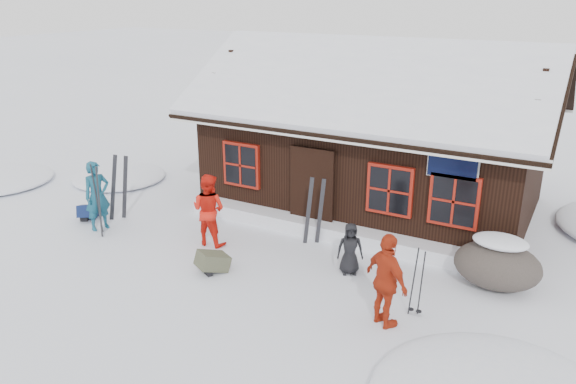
% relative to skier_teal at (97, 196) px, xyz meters
% --- Properties ---
extents(ground, '(120.00, 120.00, 0.00)m').
position_rel_skier_teal_xyz_m(ground, '(3.64, -0.01, -0.85)').
color(ground, white).
rests_on(ground, ground).
extents(mountain_hut, '(8.90, 6.09, 4.42)m').
position_rel_skier_teal_xyz_m(mountain_hut, '(5.14, 4.98, 0.73)').
color(mountain_hut, black).
rests_on(mountain_hut, ground).
extents(snow_drift, '(7.60, 0.60, 0.35)m').
position_rel_skier_teal_xyz_m(snow_drift, '(5.14, 2.24, -0.67)').
color(snow_drift, white).
rests_on(snow_drift, ground).
extents(snow_mounds, '(20.60, 13.20, 0.48)m').
position_rel_skier_teal_xyz_m(snow_mounds, '(5.29, 1.86, -0.85)').
color(snow_mounds, white).
rests_on(snow_mounds, ground).
extents(skier_teal, '(0.60, 0.72, 1.70)m').
position_rel_skier_teal_xyz_m(skier_teal, '(0.00, 0.00, 0.00)').
color(skier_teal, '#155067').
rests_on(skier_teal, ground).
extents(skier_orange_left, '(0.85, 0.68, 1.67)m').
position_rel_skier_teal_xyz_m(skier_orange_left, '(2.85, 0.60, -0.02)').
color(skier_orange_left, red).
rests_on(skier_orange_left, ground).
extents(skier_orange_right, '(1.07, 0.88, 1.71)m').
position_rel_skier_teal_xyz_m(skier_orange_right, '(7.49, -0.64, 0.01)').
color(skier_orange_right, '#AE2B11').
rests_on(skier_orange_right, ground).
extents(skier_crouched, '(0.64, 0.56, 1.09)m').
position_rel_skier_teal_xyz_m(skier_crouched, '(6.21, 0.83, -0.30)').
color(skier_crouched, black).
rests_on(skier_crouched, ground).
extents(boulder, '(1.66, 1.24, 0.97)m').
position_rel_skier_teal_xyz_m(boulder, '(8.93, 1.69, -0.36)').
color(boulder, '#4E443E').
rests_on(boulder, ground).
extents(ski_pair_left, '(0.54, 0.35, 1.73)m').
position_rel_skier_teal_xyz_m(ski_pair_left, '(-0.01, 0.72, -0.03)').
color(ski_pair_left, black).
rests_on(ski_pair_left, ground).
extents(ski_pair_mid, '(0.46, 0.30, 1.73)m').
position_rel_skier_teal_xyz_m(ski_pair_mid, '(0.21, -0.18, -0.04)').
color(ski_pair_mid, black).
rests_on(ski_pair_mid, ground).
extents(ski_pair_right, '(0.48, 0.22, 1.63)m').
position_rel_skier_teal_xyz_m(ski_pair_right, '(4.93, 1.78, -0.09)').
color(ski_pair_right, black).
rests_on(ski_pair_right, ground).
extents(ski_poles, '(0.24, 0.12, 1.33)m').
position_rel_skier_teal_xyz_m(ski_poles, '(7.86, -0.05, -0.22)').
color(ski_poles, black).
rests_on(ski_poles, ground).
extents(backpack_blue, '(0.66, 0.69, 0.30)m').
position_rel_skier_teal_xyz_m(backpack_blue, '(-0.71, 0.27, -0.70)').
color(backpack_blue, '#111F4B').
rests_on(backpack_blue, ground).
extents(backpack_olive, '(0.68, 0.74, 0.33)m').
position_rel_skier_teal_xyz_m(backpack_olive, '(3.73, -0.49, -0.69)').
color(backpack_olive, '#494B35').
rests_on(backpack_olive, ground).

